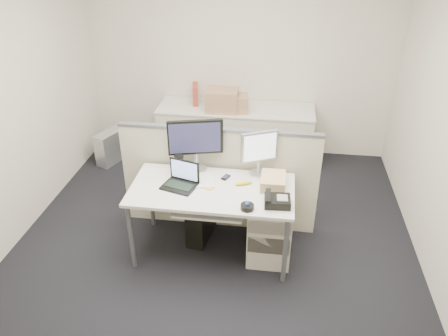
# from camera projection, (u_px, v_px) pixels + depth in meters

# --- Properties ---
(floor) EXTENTS (4.00, 4.50, 0.01)m
(floor) POSITION_uv_depth(u_px,v_px,m) (213.00, 250.00, 4.36)
(floor) COLOR black
(floor) RESTS_ON ground
(wall_back) EXTENTS (4.00, 0.02, 2.70)m
(wall_back) POSITION_uv_depth(u_px,v_px,m) (239.00, 54.00, 5.61)
(wall_back) COLOR beige
(wall_back) RESTS_ON ground
(desk) EXTENTS (1.50, 0.75, 0.73)m
(desk) POSITION_uv_depth(u_px,v_px,m) (212.00, 194.00, 4.02)
(desk) COLOR silver
(desk) RESTS_ON floor
(keyboard_tray) EXTENTS (0.62, 0.32, 0.02)m
(keyboard_tray) POSITION_uv_depth(u_px,v_px,m) (209.00, 210.00, 3.89)
(keyboard_tray) COLOR silver
(keyboard_tray) RESTS_ON desk
(drawer_pedestal) EXTENTS (0.40, 0.55, 0.65)m
(drawer_pedestal) POSITION_uv_depth(u_px,v_px,m) (270.00, 225.00, 4.17)
(drawer_pedestal) COLOR beige
(drawer_pedestal) RESTS_ON floor
(cubicle_partition) EXTENTS (2.00, 0.06, 1.10)m
(cubicle_partition) POSITION_uv_depth(u_px,v_px,m) (219.00, 180.00, 4.46)
(cubicle_partition) COLOR beige
(cubicle_partition) RESTS_ON floor
(back_counter) EXTENTS (2.00, 0.60, 0.72)m
(back_counter) POSITION_uv_depth(u_px,v_px,m) (236.00, 134.00, 5.83)
(back_counter) COLOR beige
(back_counter) RESTS_ON floor
(monitor_main) EXTENTS (0.56, 0.33, 0.52)m
(monitor_main) POSITION_uv_depth(u_px,v_px,m) (196.00, 146.00, 4.15)
(monitor_main) COLOR black
(monitor_main) RESTS_ON desk
(monitor_small) EXTENTS (0.40, 0.31, 0.44)m
(monitor_small) POSITION_uv_depth(u_px,v_px,m) (259.00, 154.00, 4.10)
(monitor_small) COLOR #B7B7BC
(monitor_small) RESTS_ON desk
(laptop) EXTENTS (0.35, 0.30, 0.23)m
(laptop) POSITION_uv_depth(u_px,v_px,m) (179.00, 177.00, 3.95)
(laptop) COLOR black
(laptop) RESTS_ON desk
(trackball) EXTENTS (0.15, 0.15, 0.04)m
(trackball) POSITION_uv_depth(u_px,v_px,m) (247.00, 207.00, 3.69)
(trackball) COLOR black
(trackball) RESTS_ON desk
(desk_phone) EXTENTS (0.23, 0.19, 0.07)m
(desk_phone) POSITION_uv_depth(u_px,v_px,m) (277.00, 201.00, 3.74)
(desk_phone) COLOR black
(desk_phone) RESTS_ON desk
(paper_stack) EXTENTS (0.28, 0.32, 0.01)m
(paper_stack) POSITION_uv_depth(u_px,v_px,m) (201.00, 180.00, 4.10)
(paper_stack) COLOR silver
(paper_stack) RESTS_ON desk
(sticky_pad) EXTENTS (0.09, 0.09, 0.01)m
(sticky_pad) POSITION_uv_depth(u_px,v_px,m) (210.00, 188.00, 3.99)
(sticky_pad) COLOR gold
(sticky_pad) RESTS_ON desk
(travel_mug) EXTENTS (0.11, 0.11, 0.19)m
(travel_mug) POSITION_uv_depth(u_px,v_px,m) (179.00, 165.00, 4.17)
(travel_mug) COLOR black
(travel_mug) RESTS_ON desk
(banana) EXTENTS (0.17, 0.10, 0.04)m
(banana) POSITION_uv_depth(u_px,v_px,m) (243.00, 183.00, 4.03)
(banana) COLOR yellow
(banana) RESTS_ON desk
(cellphone) EXTENTS (0.09, 0.11, 0.01)m
(cellphone) POSITION_uv_depth(u_px,v_px,m) (226.00, 177.00, 4.14)
(cellphone) COLOR black
(cellphone) RESTS_ON desk
(manila_folders) EXTENTS (0.22, 0.28, 0.11)m
(manila_folders) POSITION_uv_depth(u_px,v_px,m) (273.00, 181.00, 3.99)
(manila_folders) COLOR tan
(manila_folders) RESTS_ON desk
(keyboard) EXTENTS (0.42, 0.21, 0.02)m
(keyboard) POSITION_uv_depth(u_px,v_px,m) (215.00, 205.00, 3.91)
(keyboard) COLOR black
(keyboard) RESTS_ON keyboard_tray
(pc_tower_desk) EXTENTS (0.25, 0.47, 0.42)m
(pc_tower_desk) POSITION_uv_depth(u_px,v_px,m) (201.00, 220.00, 4.44)
(pc_tower_desk) COLOR black
(pc_tower_desk) RESTS_ON floor
(pc_tower_spare_dark) EXTENTS (0.26, 0.44, 0.38)m
(pc_tower_spare_dark) POSITION_uv_depth(u_px,v_px,m) (154.00, 151.00, 5.78)
(pc_tower_spare_dark) COLOR black
(pc_tower_spare_dark) RESTS_ON floor
(pc_tower_spare_silver) EXTENTS (0.34, 0.49, 0.43)m
(pc_tower_spare_silver) POSITION_uv_depth(u_px,v_px,m) (112.00, 146.00, 5.84)
(pc_tower_spare_silver) COLOR #B7B7BC
(pc_tower_spare_silver) RESTS_ON floor
(cardboard_box_left) EXTENTS (0.40, 0.31, 0.30)m
(cardboard_box_left) POSITION_uv_depth(u_px,v_px,m) (222.00, 101.00, 5.49)
(cardboard_box_left) COLOR tan
(cardboard_box_left) RESTS_ON back_counter
(cardboard_box_right) EXTENTS (0.35, 0.29, 0.23)m
(cardboard_box_right) POSITION_uv_depth(u_px,v_px,m) (235.00, 104.00, 5.49)
(cardboard_box_right) COLOR tan
(cardboard_box_right) RESTS_ON back_counter
(red_binder) EXTENTS (0.12, 0.29, 0.27)m
(red_binder) POSITION_uv_depth(u_px,v_px,m) (195.00, 95.00, 5.73)
(red_binder) COLOR #993526
(red_binder) RESTS_ON back_counter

